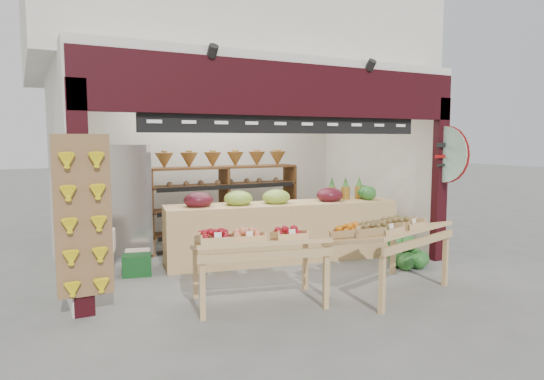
{
  "coord_description": "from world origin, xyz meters",
  "views": [
    {
      "loc": [
        -3.33,
        -6.75,
        1.99
      ],
      "look_at": [
        0.1,
        -0.2,
        1.22
      ],
      "focal_mm": 32.0,
      "sensor_mm": 36.0,
      "label": 1
    }
  ],
  "objects": [
    {
      "name": "gift_sign",
      "position": [
        2.75,
        -1.15,
        1.75
      ],
      "size": [
        0.04,
        0.93,
        0.92
      ],
      "color": "silver",
      "rests_on": "ground"
    },
    {
      "name": "display_table_left",
      "position": [
        -0.9,
        -1.52,
        0.76
      ],
      "size": [
        1.73,
        1.2,
        1.01
      ],
      "color": "#D6B46E",
      "rests_on": "ground"
    },
    {
      "name": "mid_counter",
      "position": [
        0.45,
        0.14,
        0.52
      ],
      "size": [
        3.88,
        1.39,
        1.18
      ],
      "color": "#D6B46E",
      "rests_on": "ground"
    },
    {
      "name": "back_shelving",
      "position": [
        0.01,
        1.52,
        1.14
      ],
      "size": [
        2.83,
        0.46,
        1.76
      ],
      "color": "brown",
      "rests_on": "ground"
    },
    {
      "name": "cardboard_stack",
      "position": [
        -2.12,
        0.54,
        0.25
      ],
      "size": [
        1.07,
        0.77,
        0.68
      ],
      "color": "silver",
      "rests_on": "ground"
    },
    {
      "name": "display_table_right",
      "position": [
        0.83,
        -1.96,
        0.82
      ],
      "size": [
        1.85,
        1.35,
        1.05
      ],
      "color": "#D6B46E",
      "rests_on": "ground"
    },
    {
      "name": "refrigerator",
      "position": [
        -1.74,
        1.51,
        0.95
      ],
      "size": [
        0.94,
        0.94,
        1.9
      ],
      "primitive_type": "cube",
      "rotation": [
        0.0,
        0.0,
        -0.33
      ],
      "color": "silver",
      "rests_on": "ground"
    },
    {
      "name": "shop_structure",
      "position": [
        0.0,
        1.61,
        3.92
      ],
      "size": [
        6.36,
        5.12,
        5.4
      ],
      "color": "beige",
      "rests_on": "ground"
    },
    {
      "name": "ground",
      "position": [
        0.0,
        0.0,
        0.0
      ],
      "size": [
        60.0,
        60.0,
        0.0
      ],
      "primitive_type": "plane",
      "color": "slate",
      "rests_on": "ground"
    },
    {
      "name": "banana_board",
      "position": [
        -2.73,
        -1.17,
        1.12
      ],
      "size": [
        0.6,
        0.15,
        1.8
      ],
      "color": "brown",
      "rests_on": "ground"
    },
    {
      "name": "watermelon_pile",
      "position": [
        2.02,
        -1.14,
        0.17
      ],
      "size": [
        0.68,
        0.64,
        0.48
      ],
      "color": "#184A18",
      "rests_on": "ground"
    }
  ]
}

